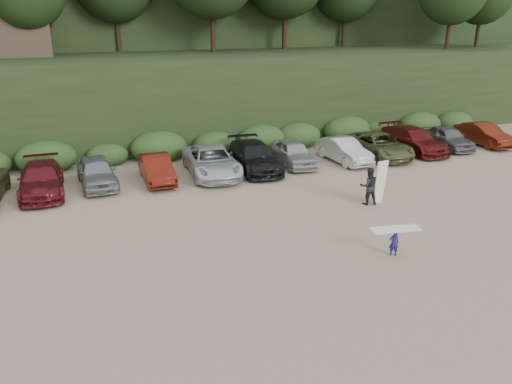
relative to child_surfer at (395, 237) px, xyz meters
name	(u,v)px	position (x,y,z in m)	size (l,w,h in m)	color
ground	(284,246)	(-3.61, 2.22, -0.77)	(120.00, 120.00, 0.00)	tan
parked_cars	(231,160)	(-2.54, 12.32, 0.00)	(39.31, 6.27, 1.61)	#A4A4A9
child_surfer	(395,237)	(0.00, 0.00, 0.00)	(1.96, 0.85, 1.14)	navy
adult_surfer	(370,186)	(2.15, 5.09, 0.17)	(1.38, 0.87, 2.18)	black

